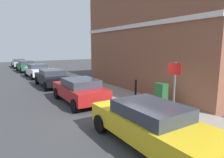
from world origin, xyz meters
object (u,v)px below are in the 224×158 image
object	(u,v)px
utility_cabinet	(161,96)
car_yellow	(151,124)
car_black	(52,77)
car_green	(26,66)
car_white	(38,70)
car_red	(80,90)
bollard_near_cabinet	(136,88)
car_silver	(19,63)
street_sign	(174,83)

from	to	relation	value
utility_cabinet	car_yellow	bearing A→B (deg)	-141.43
car_black	car_green	size ratio (longest dim) A/B	1.01
car_black	car_white	bearing A→B (deg)	0.03
car_red	bollard_near_cabinet	xyz separation A→B (m)	(2.95, -1.21, -0.02)
car_black	bollard_near_cabinet	distance (m)	7.19
car_silver	car_white	bearing A→B (deg)	-178.18
bollard_near_cabinet	street_sign	size ratio (longest dim) A/B	0.45
car_black	utility_cabinet	world-z (taller)	car_black
car_red	street_sign	world-z (taller)	street_sign
car_silver	car_black	bearing A→B (deg)	-178.78
car_black	street_sign	distance (m)	10.35
car_red	bollard_near_cabinet	distance (m)	3.19
car_white	utility_cabinet	xyz separation A→B (m)	(2.75, -13.96, -0.04)
car_yellow	car_green	distance (m)	21.99
car_white	car_silver	xyz separation A→B (m)	(-0.20, 11.83, -0.02)
car_green	car_red	bearing A→B (deg)	178.96
car_red	car_black	bearing A→B (deg)	1.00
car_white	car_red	bearing A→B (deg)	178.28
car_black	car_silver	xyz separation A→B (m)	(-0.11, 17.21, 0.00)
car_black	bollard_near_cabinet	size ratio (longest dim) A/B	4.07
car_black	street_sign	world-z (taller)	street_sign
car_yellow	car_silver	world-z (taller)	car_yellow
car_green	car_black	bearing A→B (deg)	179.19
bollard_near_cabinet	car_white	bearing A→B (deg)	103.43
car_silver	car_green	bearing A→B (deg)	-179.27
car_red	car_white	distance (m)	10.73
car_silver	utility_cabinet	xyz separation A→B (m)	(2.95, -25.78, -0.02)
car_red	car_black	xyz separation A→B (m)	(0.00, 5.35, -0.02)
car_yellow	car_red	world-z (taller)	car_red
car_silver	bollard_near_cabinet	size ratio (longest dim) A/B	4.28
car_white	car_green	xyz separation A→B (m)	(-0.21, 5.69, 0.03)
utility_cabinet	bollard_near_cabinet	distance (m)	2.02
car_red	car_white	size ratio (longest dim) A/B	0.97
car_white	street_sign	size ratio (longest dim) A/B	1.81
car_white	car_green	world-z (taller)	car_green
car_green	car_silver	world-z (taller)	car_green
car_yellow	car_green	world-z (taller)	car_green
car_white	utility_cabinet	bearing A→B (deg)	-170.06
car_silver	utility_cabinet	bearing A→B (deg)	-172.61
car_red	car_silver	distance (m)	22.55
street_sign	car_silver	bearing A→B (deg)	94.07
car_white	car_silver	world-z (taller)	car_white
car_white	bollard_near_cabinet	distance (m)	12.28
car_green	car_yellow	bearing A→B (deg)	178.60
car_yellow	car_red	size ratio (longest dim) A/B	1.11
car_black	bollard_near_cabinet	xyz separation A→B (m)	(2.94, -6.56, 0.00)
car_yellow	car_silver	size ratio (longest dim) A/B	1.01
car_red	bollard_near_cabinet	world-z (taller)	car_red
car_red	car_green	distance (m)	16.42
car_green	bollard_near_cabinet	size ratio (longest dim) A/B	4.04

